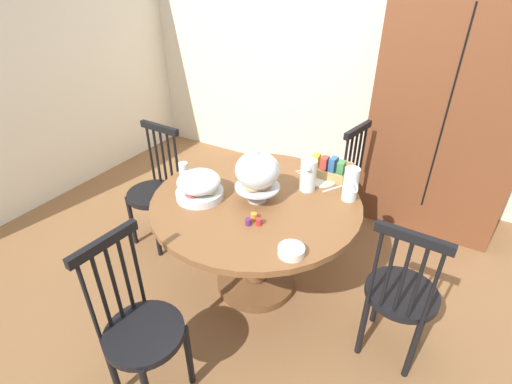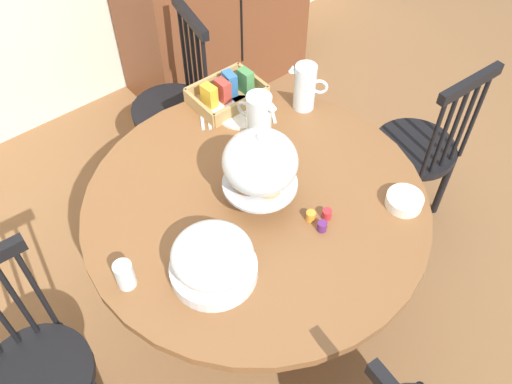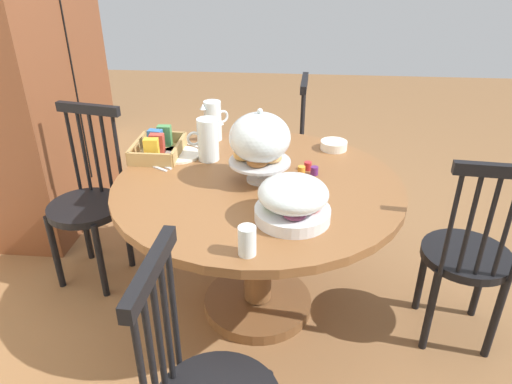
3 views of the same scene
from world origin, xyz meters
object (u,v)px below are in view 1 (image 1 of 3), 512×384
at_px(wooden_armoire, 448,114).
at_px(dining_table, 256,223).
at_px(orange_juice_pitcher, 351,186).
at_px(windsor_chair_far_side, 155,192).
at_px(windsor_chair_by_cabinet, 400,296).
at_px(china_plate_large, 320,179).
at_px(fruit_platter_covered, 199,186).
at_px(cereal_bowl, 291,251).
at_px(windsor_chair_near_window, 141,331).
at_px(windsor_chair_facing_door, 335,182).
at_px(pastry_stand_with_dome, 257,172).
at_px(drinking_glass, 184,170).
at_px(cereal_basket, 328,168).
at_px(china_plate_small, 316,171).
at_px(milk_pitcher, 308,176).

distance_m(wooden_armoire, dining_table, 1.80).
bearing_deg(orange_juice_pitcher, windsor_chair_far_side, -171.21).
relative_size(windsor_chair_by_cabinet, china_plate_large, 4.43).
relative_size(fruit_platter_covered, cereal_bowl, 2.14).
height_order(windsor_chair_by_cabinet, windsor_chair_far_side, same).
relative_size(windsor_chair_near_window, windsor_chair_facing_door, 1.00).
bearing_deg(pastry_stand_with_dome, windsor_chair_near_window, -97.26).
height_order(windsor_chair_facing_door, drinking_glass, windsor_chair_facing_door).
height_order(windsor_chair_near_window, windsor_chair_facing_door, same).
bearing_deg(china_plate_large, dining_table, -121.10).
bearing_deg(pastry_stand_with_dome, orange_juice_pitcher, 31.16).
xyz_separation_m(cereal_basket, china_plate_small, (-0.07, -0.04, -0.02)).
distance_m(windsor_chair_near_window, fruit_platter_covered, 0.90).
bearing_deg(windsor_chair_facing_door, drinking_glass, -129.22).
bearing_deg(windsor_chair_by_cabinet, drinking_glass, 177.92).
distance_m(windsor_chair_far_side, drinking_glass, 0.53).
bearing_deg(windsor_chair_facing_door, cereal_basket, -81.59).
xyz_separation_m(china_plate_small, drinking_glass, (-0.76, -0.51, 0.04)).
bearing_deg(windsor_chair_far_side, cereal_basket, 21.10).
xyz_separation_m(dining_table, orange_juice_pitcher, (0.51, 0.29, 0.29)).
distance_m(milk_pitcher, cereal_basket, 0.28).
height_order(windsor_chair_by_cabinet, orange_juice_pitcher, windsor_chair_by_cabinet).
bearing_deg(wooden_armoire, dining_table, -120.23).
bearing_deg(cereal_basket, windsor_chair_by_cabinet, -41.22).
height_order(pastry_stand_with_dome, orange_juice_pitcher, pastry_stand_with_dome).
distance_m(windsor_chair_by_cabinet, milk_pitcher, 0.89).
distance_m(windsor_chair_facing_door, china_plate_small, 0.54).
bearing_deg(windsor_chair_by_cabinet, milk_pitcher, 155.24).
xyz_separation_m(windsor_chair_facing_door, china_plate_large, (0.05, -0.51, 0.29)).
distance_m(pastry_stand_with_dome, drinking_glass, 0.60).
xyz_separation_m(windsor_chair_near_window, windsor_chair_by_cabinet, (1.07, 0.89, 0.00)).
bearing_deg(cereal_bowl, pastry_stand_with_dome, 138.69).
relative_size(windsor_chair_by_cabinet, windsor_chair_facing_door, 1.00).
bearing_deg(dining_table, windsor_chair_by_cabinet, -3.99).
xyz_separation_m(milk_pitcher, drinking_glass, (-0.80, -0.28, -0.04)).
height_order(pastry_stand_with_dome, drinking_glass, pastry_stand_with_dome).
bearing_deg(dining_table, fruit_platter_covered, -152.65).
bearing_deg(drinking_glass, china_plate_large, 28.13).
height_order(orange_juice_pitcher, cereal_bowl, orange_juice_pitcher).
bearing_deg(windsor_chair_facing_door, orange_juice_pitcher, -65.42).
distance_m(windsor_chair_facing_door, drinking_glass, 1.27).
bearing_deg(drinking_glass, windsor_chair_by_cabinet, -2.08).
distance_m(windsor_chair_facing_door, windsor_chair_far_side, 1.46).
bearing_deg(windsor_chair_by_cabinet, cereal_bowl, -151.00).
bearing_deg(wooden_armoire, windsor_chair_by_cabinet, -87.00).
bearing_deg(dining_table, china_plate_small, 68.26).
bearing_deg(windsor_chair_far_side, wooden_armoire, 38.11).
bearing_deg(milk_pitcher, windsor_chair_facing_door, 91.86).
height_order(windsor_chair_far_side, china_plate_small, windsor_chair_far_side).
bearing_deg(china_plate_small, windsor_chair_facing_door, 88.48).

